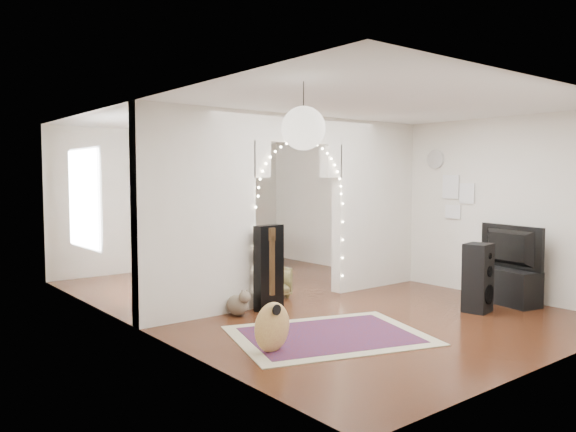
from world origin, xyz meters
TOP-DOWN VIEW (x-y plane):
  - floor at (0.00, 0.00)m, footprint 7.50×7.50m
  - ceiling at (0.00, 0.00)m, footprint 5.00×7.50m
  - wall_back at (0.00, 3.75)m, footprint 5.00×0.02m
  - wall_front at (0.00, -3.75)m, footprint 5.00×0.02m
  - wall_left at (-2.50, 0.00)m, footprint 0.02×7.50m
  - wall_right at (2.50, 0.00)m, footprint 0.02×7.50m
  - divider_wall at (0.00, 0.00)m, footprint 5.00×0.20m
  - fairy_lights at (0.00, -0.13)m, footprint 1.64×0.04m
  - window at (-2.47, 1.80)m, footprint 0.04×1.20m
  - wall_clock at (2.48, -0.60)m, footprint 0.03×0.31m
  - picture_frames at (2.48, -1.00)m, footprint 0.02×0.50m
  - paper_lantern at (-1.90, -2.40)m, footprint 0.40×0.40m
  - ceiling_fan at (0.00, 2.00)m, footprint 1.10×1.10m
  - area_rug at (-0.92, -1.70)m, footprint 2.52×2.18m
  - guitar_case at (-0.69, -0.25)m, footprint 0.46×0.21m
  - acoustic_guitar at (-1.79, -1.78)m, footprint 0.46×0.22m
  - tabby_cat at (-1.20, -0.27)m, footprint 0.26×0.56m
  - floor_speaker at (1.42, -2.10)m, footprint 0.41×0.37m
  - media_console at (2.20, -2.04)m, footprint 0.60×1.06m
  - tv at (2.20, -2.04)m, footprint 0.36×1.08m
  - bookcase at (0.46, 3.50)m, footprint 1.58×0.78m
  - dining_table at (0.42, 2.82)m, footprint 1.33×1.01m
  - flower_vase at (0.42, 2.82)m, footprint 0.21×0.21m
  - dining_chair_left at (0.36, 1.94)m, footprint 0.69×0.70m
  - dining_chair_right at (-0.23, 0.35)m, footprint 0.53×0.55m

SIDE VIEW (x-z plane):
  - floor at x=0.00m, z-range 0.00..0.00m
  - area_rug at x=-0.92m, z-range 0.00..0.02m
  - tabby_cat at x=-1.20m, z-range -0.03..0.34m
  - dining_chair_right at x=-0.23m, z-range 0.00..0.47m
  - dining_chair_left at x=0.36m, z-range 0.00..0.50m
  - media_console at x=2.20m, z-range 0.00..0.50m
  - floor_speaker at x=1.42m, z-range 0.00..0.92m
  - acoustic_guitar at x=-1.79m, z-range -0.07..1.03m
  - guitar_case at x=-0.69m, z-range 0.00..1.16m
  - dining_table at x=0.42m, z-range 0.30..1.06m
  - bookcase at x=0.46m, z-range 0.00..1.57m
  - tv at x=2.20m, z-range 0.50..1.12m
  - flower_vase at x=0.42m, z-range 0.76..0.95m
  - wall_back at x=0.00m, z-range 0.00..2.70m
  - wall_front at x=0.00m, z-range 0.00..2.70m
  - wall_left at x=-2.50m, z-range 0.00..2.70m
  - wall_right at x=2.50m, z-range 0.00..2.70m
  - divider_wall at x=0.00m, z-range 0.07..2.77m
  - window at x=-2.47m, z-range 0.80..2.20m
  - picture_frames at x=2.48m, z-range 1.15..1.85m
  - fairy_lights at x=0.00m, z-range 0.75..2.35m
  - wall_clock at x=2.48m, z-range 1.95..2.25m
  - paper_lantern at x=-1.90m, z-range 2.05..2.45m
  - ceiling_fan at x=0.00m, z-range 2.25..2.55m
  - ceiling at x=0.00m, z-range 2.69..2.71m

